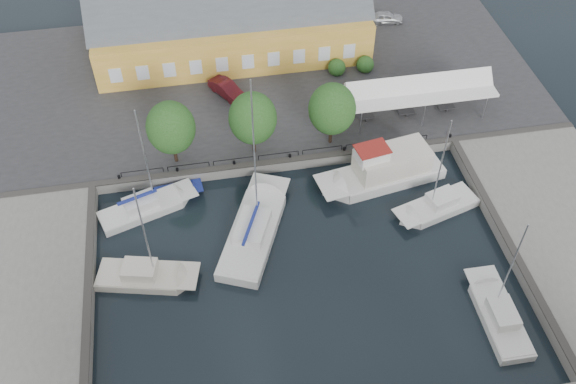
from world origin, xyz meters
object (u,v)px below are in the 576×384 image
at_px(car_silver, 386,17).
at_px(warehouse, 225,22).
at_px(east_boat_a, 437,207).
at_px(west_boat_b, 146,277).
at_px(trawler, 385,171).
at_px(launch_nw, 178,193).
at_px(center_sailboat, 254,231).
at_px(west_boat_a, 146,209).
at_px(tent_canopy, 420,91).
at_px(car_red, 227,89).
at_px(east_boat_c, 498,317).

bearing_deg(car_silver, warehouse, 105.76).
bearing_deg(east_boat_a, west_boat_b, -173.18).
bearing_deg(trawler, car_silver, 73.63).
xyz_separation_m(car_silver, launch_nw, (-24.88, -21.67, -1.56)).
xyz_separation_m(trawler, east_boat_a, (3.44, -4.27, -0.75)).
bearing_deg(trawler, warehouse, 118.74).
relative_size(warehouse, center_sailboat, 1.87).
relative_size(east_boat_a, west_boat_a, 0.96).
distance_m(tent_canopy, car_silver, 16.32).
height_order(center_sailboat, trawler, center_sailboat).
xyz_separation_m(car_red, west_boat_b, (-8.71, -20.36, -1.46)).
bearing_deg(car_silver, east_boat_a, -178.25).
bearing_deg(launch_nw, east_boat_a, -15.08).
xyz_separation_m(warehouse, car_silver, (18.30, 2.25, -2.78)).
bearing_deg(west_boat_a, car_red, 57.29).
bearing_deg(trawler, center_sailboat, -161.01).
height_order(warehouse, west_boat_a, west_boat_a).
height_order(tent_canopy, car_red, tent_canopy).
distance_m(warehouse, trawler, 24.13).
xyz_separation_m(warehouse, west_boat_a, (-9.33, -20.99, -4.16)).
height_order(car_silver, east_boat_c, east_boat_c).
xyz_separation_m(trawler, launch_nw, (-18.07, 1.52, -0.93)).
bearing_deg(west_boat_a, tent_canopy, 15.38).
height_order(tent_canopy, east_boat_a, east_boat_a).
xyz_separation_m(center_sailboat, west_boat_a, (-8.62, 4.15, -0.09)).
bearing_deg(car_red, trawler, -79.71).
bearing_deg(trawler, tent_canopy, 54.20).
bearing_deg(east_boat_a, car_silver, 83.00).
xyz_separation_m(car_silver, east_boat_a, (-3.37, -27.46, -1.39)).
bearing_deg(car_silver, trawler, 172.38).
xyz_separation_m(car_red, west_boat_a, (-8.48, -13.20, -1.45)).
distance_m(tent_canopy, east_boat_a, 11.98).
distance_m(warehouse, car_silver, 18.64).
height_order(trawler, west_boat_a, west_boat_a).
bearing_deg(center_sailboat, west_boat_b, -161.24).
distance_m(tent_canopy, launch_nw, 24.11).
bearing_deg(launch_nw, trawler, -4.82).
xyz_separation_m(tent_canopy, car_red, (-17.45, 6.07, -1.96)).
height_order(warehouse, car_red, warehouse).
relative_size(center_sailboat, launch_nw, 3.54).
distance_m(center_sailboat, trawler, 12.92).
xyz_separation_m(warehouse, launch_nw, (-6.58, -19.42, -4.34)).
bearing_deg(west_boat_b, tent_canopy, 28.64).
distance_m(tent_canopy, east_boat_c, 22.71).
bearing_deg(tent_canopy, car_silver, 83.97).
relative_size(trawler, west_boat_b, 1.10).
relative_size(west_boat_b, launch_nw, 2.50).
relative_size(center_sailboat, west_boat_a, 1.37).
distance_m(east_boat_c, west_boat_a, 29.32).
bearing_deg(east_boat_c, car_red, 120.13).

